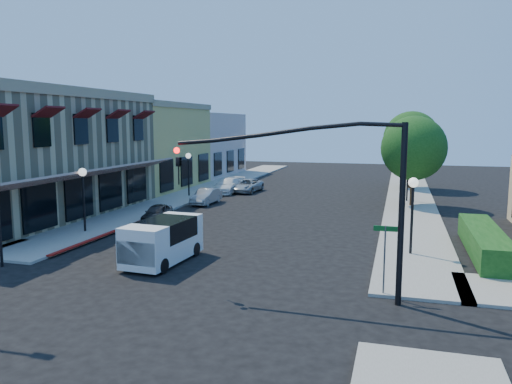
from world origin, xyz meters
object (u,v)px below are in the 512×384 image
(parked_car_a, at_px, (157,213))
(parked_car_b, at_px, (206,196))
(street_tree_b, at_px, (411,139))
(street_name_sign, at_px, (385,249))
(parked_car_d, at_px, (247,186))
(white_van, at_px, (162,239))
(signal_mast_arm, at_px, (336,180))
(lamppost_left_near, at_px, (83,183))
(lamppost_left_far, at_px, (188,163))
(lamppost_right_far, at_px, (408,166))
(lamppost_right_near, at_px, (413,196))
(street_tree_a, at_px, (414,148))
(parked_car_c, at_px, (228,186))

(parked_car_a, xyz_separation_m, parked_car_b, (0.40, 7.00, 0.04))
(street_tree_b, distance_m, street_name_sign, 29.96)
(parked_car_b, bearing_deg, parked_car_d, 83.82)
(white_van, bearing_deg, signal_mast_arm, -17.48)
(parked_car_a, bearing_deg, lamppost_left_near, -127.56)
(street_name_sign, height_order, lamppost_left_far, lamppost_left_far)
(lamppost_left_far, bearing_deg, lamppost_right_far, 6.71)
(lamppost_left_near, relative_size, white_van, 0.84)
(lamppost_left_far, relative_size, lamppost_right_far, 1.00)
(lamppost_right_near, bearing_deg, street_name_sign, -99.78)
(lamppost_right_near, distance_m, white_van, 11.19)
(street_tree_a, xyz_separation_m, street_tree_b, (0.00, 10.00, 0.35))
(white_van, bearing_deg, street_tree_a, 59.70)
(lamppost_left_far, bearing_deg, parked_car_b, -48.02)
(parked_car_d, bearing_deg, signal_mast_arm, -61.93)
(lamppost_left_far, bearing_deg, street_name_sign, -51.06)
(street_tree_b, bearing_deg, parked_car_b, -138.32)
(street_tree_a, bearing_deg, lamppost_right_near, -91.23)
(street_tree_a, relative_size, lamppost_left_far, 1.82)
(lamppost_right_near, distance_m, parked_car_d, 22.49)
(street_tree_a, relative_size, lamppost_right_far, 1.82)
(lamppost_left_near, distance_m, parked_car_a, 5.11)
(street_name_sign, bearing_deg, parked_car_a, 144.42)
(white_van, bearing_deg, lamppost_right_near, 21.74)
(street_tree_a, xyz_separation_m, street_name_sign, (-1.30, -19.80, -2.50))
(street_tree_a, height_order, lamppost_left_far, street_tree_a)
(signal_mast_arm, height_order, lamppost_right_near, signal_mast_arm)
(street_name_sign, xyz_separation_m, parked_car_c, (-13.70, 22.80, -1.07))
(lamppost_right_near, relative_size, parked_car_d, 0.87)
(lamppost_left_near, bearing_deg, street_tree_a, 38.98)
(parked_car_a, bearing_deg, white_van, -69.03)
(street_tree_a, distance_m, signal_mast_arm, 20.71)
(street_tree_a, relative_size, parked_car_b, 1.87)
(lamppost_left_far, distance_m, parked_car_b, 4.58)
(lamppost_right_far, xyz_separation_m, parked_car_b, (-14.30, -5.00, -2.16))
(signal_mast_arm, distance_m, parked_car_d, 26.95)
(street_name_sign, xyz_separation_m, white_van, (-9.28, 1.70, -0.63))
(street_name_sign, xyz_separation_m, lamppost_left_near, (-16.00, 5.80, 1.04))
(lamppost_left_far, xyz_separation_m, lamppost_right_far, (17.00, 2.00, 0.00))
(street_tree_b, height_order, lamppost_left_far, street_tree_b)
(white_van, distance_m, parked_car_d, 22.31)
(street_tree_a, bearing_deg, parked_car_b, -168.39)
(parked_car_d, bearing_deg, street_tree_b, 28.38)
(street_tree_a, relative_size, signal_mast_arm, 0.81)
(street_name_sign, xyz_separation_m, lamppost_right_far, (1.00, 21.80, 1.04))
(street_tree_b, relative_size, lamppost_right_near, 1.97)
(lamppost_right_far, bearing_deg, parked_car_b, -160.73)
(street_tree_a, height_order, lamppost_left_near, street_tree_a)
(white_van, distance_m, parked_car_a, 9.24)
(parked_car_a, relative_size, parked_car_c, 0.71)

